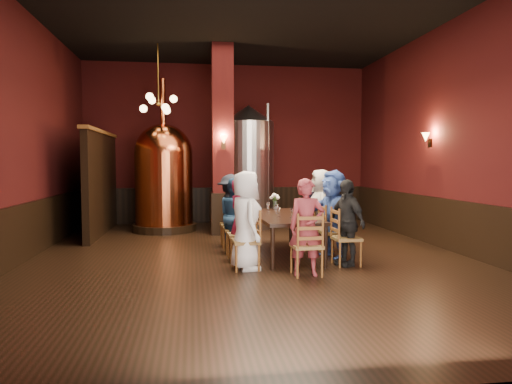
{
  "coord_description": "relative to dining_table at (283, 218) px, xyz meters",
  "views": [
    {
      "loc": [
        -1.04,
        -8.16,
        1.72
      ],
      "look_at": [
        0.14,
        0.2,
        1.17
      ],
      "focal_mm": 32.0,
      "sensor_mm": 36.0,
      "label": 1
    }
  ],
  "objects": [
    {
      "name": "room",
      "position": [
        -0.63,
        -0.07,
        1.56
      ],
      "size": [
        10.0,
        10.02,
        4.5
      ],
      "color": "black",
      "rests_on": "ground"
    },
    {
      "name": "wainscot_right",
      "position": [
        3.33,
        -0.07,
        -0.19
      ],
      "size": [
        0.08,
        9.9,
        1.0
      ],
      "primitive_type": "cube",
      "color": "black",
      "rests_on": "ground"
    },
    {
      "name": "wainscot_back",
      "position": [
        -0.63,
        4.89,
        -0.19
      ],
      "size": [
        7.9,
        0.08,
        1.0
      ],
      "primitive_type": "cube",
      "color": "black",
      "rests_on": "ground"
    },
    {
      "name": "wainscot_left",
      "position": [
        -4.59,
        -0.07,
        -0.19
      ],
      "size": [
        0.08,
        9.9,
        1.0
      ],
      "primitive_type": "cube",
      "color": "black",
      "rests_on": "ground"
    },
    {
      "name": "column",
      "position": [
        -0.93,
        2.73,
        1.56
      ],
      "size": [
        0.58,
        0.58,
        4.5
      ],
      "primitive_type": "cube",
      "color": "#400F0D",
      "rests_on": "ground"
    },
    {
      "name": "partition",
      "position": [
        -3.83,
        3.13,
        0.51
      ],
      "size": [
        0.22,
        3.5,
        2.4
      ],
      "primitive_type": "cube",
      "color": "black",
      "rests_on": "ground"
    },
    {
      "name": "pendant_cluster",
      "position": [
        -2.43,
        2.83,
        2.41
      ],
      "size": [
        0.9,
        0.9,
        1.7
      ],
      "primitive_type": null,
      "color": "#A57226",
      "rests_on": "room"
    },
    {
      "name": "sconce_wall",
      "position": [
        3.27,
        0.73,
        1.51
      ],
      "size": [
        0.2,
        0.2,
        0.36
      ],
      "primitive_type": null,
      "rotation": [
        0.0,
        0.0,
        1.57
      ],
      "color": "black",
      "rests_on": "room"
    },
    {
      "name": "sconce_column",
      "position": [
        -0.93,
        2.43,
        1.51
      ],
      "size": [
        0.2,
        0.2,
        0.36
      ],
      "primitive_type": null,
      "rotation": [
        0.0,
        0.0,
        3.14
      ],
      "color": "black",
      "rests_on": "column"
    },
    {
      "name": "dining_table",
      "position": [
        0.0,
        0.0,
        0.0
      ],
      "size": [
        1.08,
        2.43,
        0.75
      ],
      "rotation": [
        0.0,
        0.0,
        0.03
      ],
      "color": "black",
      "rests_on": "ground"
    },
    {
      "name": "chair_0",
      "position": [
        -0.82,
        -1.03,
        -0.23
      ],
      "size": [
        0.47,
        0.47,
        0.92
      ],
      "primitive_type": null,
      "rotation": [
        0.0,
        0.0,
        -1.54
      ],
      "color": "brown",
      "rests_on": "ground"
    },
    {
      "name": "person_0",
      "position": [
        -0.82,
        -1.03,
        0.1
      ],
      "size": [
        0.61,
        0.84,
        1.58
      ],
      "primitive_type": "imported",
      "rotation": [
        0.0,
        0.0,
        1.72
      ],
      "color": "white",
      "rests_on": "ground"
    },
    {
      "name": "chair_1",
      "position": [
        -0.84,
        -0.36,
        -0.23
      ],
      "size": [
        0.47,
        0.47,
        0.92
      ],
      "primitive_type": null,
      "rotation": [
        0.0,
        0.0,
        -1.54
      ],
      "color": "brown",
      "rests_on": "ground"
    },
    {
      "name": "person_1",
      "position": [
        -0.84,
        -0.36,
        0.03
      ],
      "size": [
        0.5,
        0.61,
        1.43
      ],
      "primitive_type": "imported",
      "rotation": [
        0.0,
        0.0,
        1.92
      ],
      "color": "#A41C43",
      "rests_on": "ground"
    },
    {
      "name": "chair_2",
      "position": [
        -0.86,
        0.3,
        -0.23
      ],
      "size": [
        0.47,
        0.47,
        0.92
      ],
      "primitive_type": null,
      "rotation": [
        0.0,
        0.0,
        -1.54
      ],
      "color": "brown",
      "rests_on": "ground"
    },
    {
      "name": "person_2",
      "position": [
        -0.86,
        0.3,
        0.03
      ],
      "size": [
        0.58,
        0.77,
        1.43
      ],
      "primitive_type": "imported",
      "rotation": [
        0.0,
        0.0,
        1.96
      ],
      "color": "navy",
      "rests_on": "ground"
    },
    {
      "name": "chair_3",
      "position": [
        -0.88,
        0.97,
        -0.23
      ],
      "size": [
        0.47,
        0.47,
        0.92
      ],
      "primitive_type": null,
      "rotation": [
        0.0,
        0.0,
        -1.54
      ],
      "color": "brown",
      "rests_on": "ground"
    },
    {
      "name": "person_3",
      "position": [
        -0.88,
        0.97,
        0.05
      ],
      "size": [
        0.58,
        0.98,
        1.48
      ],
      "primitive_type": "imported",
      "rotation": [
        0.0,
        0.0,
        1.61
      ],
      "color": "black",
      "rests_on": "ground"
    },
    {
      "name": "chair_4",
      "position": [
        0.88,
        -0.97,
        -0.23
      ],
      "size": [
        0.47,
        0.47,
        0.92
      ],
      "primitive_type": null,
      "rotation": [
        0.0,
        0.0,
        1.6
      ],
      "color": "brown",
      "rests_on": "ground"
    },
    {
      "name": "person_4",
      "position": [
        0.88,
        -0.97,
        0.03
      ],
      "size": [
        0.62,
        0.91,
        1.44
      ],
      "primitive_type": "imported",
      "rotation": [
        0.0,
        0.0,
        5.06
      ],
      "color": "black",
      "rests_on": "ground"
    },
    {
      "name": "chair_5",
      "position": [
        0.86,
        -0.3,
        -0.23
      ],
      "size": [
        0.47,
        0.47,
        0.92
      ],
      "primitive_type": null,
      "rotation": [
        0.0,
        0.0,
        1.6
      ],
      "color": "brown",
      "rests_on": "ground"
    },
    {
      "name": "person_5",
      "position": [
        0.86,
        -0.3,
        0.11
      ],
      "size": [
        0.9,
        1.55,
        1.59
      ],
      "primitive_type": "imported",
      "rotation": [
        0.0,
        0.0,
        5.03
      ],
      "color": "#395BAD",
      "rests_on": "ground"
    },
    {
      "name": "chair_6",
      "position": [
        0.84,
        0.36,
        -0.23
      ],
      "size": [
        0.47,
        0.47,
        0.92
      ],
      "primitive_type": null,
      "rotation": [
        0.0,
        0.0,
        1.6
      ],
      "color": "brown",
      "rests_on": "ground"
    },
    {
      "name": "person_6",
      "position": [
        0.84,
        0.36,
        0.1
      ],
      "size": [
        0.6,
        0.83,
        1.58
      ],
      "primitive_type": "imported",
      "rotation": [
        0.0,
        0.0,
        4.58
      ],
      "color": "#B3AC9E",
      "rests_on": "ground"
    },
    {
      "name": "chair_7",
      "position": [
        0.82,
        1.03,
        -0.23
      ],
      "size": [
        0.47,
        0.47,
        0.92
      ],
      "primitive_type": null,
      "rotation": [
        0.0,
        0.0,
        1.6
      ],
      "color": "brown",
      "rests_on": "ground"
    },
    {
      "name": "person_7",
      "position": [
        0.82,
        1.03,
        -0.04
      ],
      "size": [
        0.45,
        0.69,
        1.3
      ],
      "primitive_type": "imported",
      "rotation": [
        0.0,
        0.0,
        4.47
      ],
      "color": "#241D3A",
      "rests_on": "ground"
    },
    {
      "name": "chair_8",
      "position": [
        0.05,
        -1.55,
        -0.23
      ],
      "size": [
        0.47,
        0.47,
        0.92
      ],
      "primitive_type": null,
      "rotation": [
        0.0,
        0.0,
        3.17
      ],
      "color": "brown",
      "rests_on": "ground"
    },
    {
      "name": "person_8",
      "position": [
        0.05,
        -1.55,
        0.05
      ],
      "size": [
        0.56,
        0.39,
        1.48
      ],
      "primitive_type": "imported",
      "rotation": [
        0.0,
        0.0,
        6.21
      ],
      "color": "maroon",
      "rests_on": "ground"
    },
    {
      "name": "copper_kettle",
      "position": [
        -2.36,
        3.4,
        0.69
      ],
      "size": [
        1.6,
        1.6,
        3.79
      ],
      "rotation": [
        0.0,
        0.0,
        -0.07
      ],
      "color": "black",
      "rests_on": "ground"
    },
    {
      "name": "steel_vessel",
      "position": [
        -0.19,
        3.63,
        0.92
      ],
      "size": [
        1.76,
        1.76,
        3.21
      ],
      "rotation": [
        0.0,
        0.0,
        -0.43
      ],
      "color": "#B2B2B7",
      "rests_on": "ground"
    },
    {
      "name": "rose_vase",
      "position": [
        0.03,
        0.97,
        0.29
      ],
      "size": [
        0.2,
        0.2,
        0.34
      ],
      "color": "white",
      "rests_on": "dining_table"
    },
    {
      "name": "wine_glass_0",
      "position": [
        0.06,
        -0.49,
        0.15
      ],
      "size": [
        0.07,
        0.07,
        0.17
      ],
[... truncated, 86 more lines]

